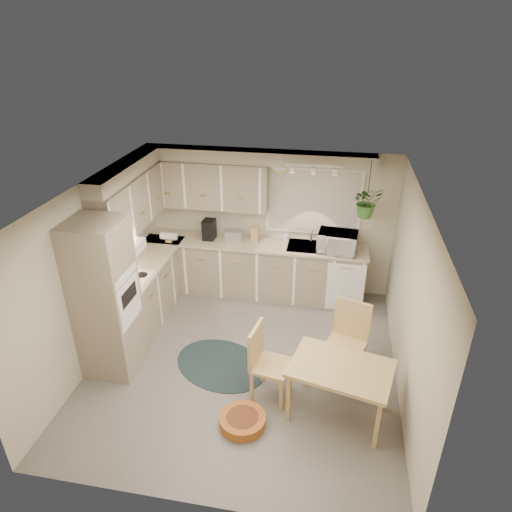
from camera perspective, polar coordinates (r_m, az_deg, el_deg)
name	(u,v)px	position (r m, az deg, el deg)	size (l,w,h in m)	color
floor	(244,362)	(6.37, -1.46, -13.07)	(4.20, 4.20, 0.00)	slate
ceiling	(242,194)	(5.15, -1.78, 7.73)	(4.20, 4.20, 0.00)	silver
wall_back	(269,221)	(7.51, 1.68, 4.38)	(4.00, 0.04, 2.40)	#BDB49C
wall_front	(192,414)	(4.07, -8.00, -18.93)	(4.00, 0.04, 2.40)	#BDB49C
wall_left	(94,272)	(6.34, -19.60, -1.88)	(0.04, 4.20, 2.40)	#BDB49C
wall_right	(410,302)	(5.65, 18.75, -5.47)	(0.04, 4.20, 2.40)	#BDB49C
base_cab_left	(148,289)	(7.24, -13.38, -4.00)	(0.60, 1.85, 0.90)	gray
base_cab_back	(254,269)	(7.60, -0.23, -1.60)	(3.60, 0.60, 0.90)	gray
counter_left	(145,262)	(7.01, -13.72, -0.72)	(0.64, 1.89, 0.04)	beige
counter_back	(254,244)	(7.38, -0.25, 1.56)	(3.64, 0.64, 0.04)	beige
oven_stack	(105,299)	(5.98, -18.32, -5.15)	(0.65, 0.65, 2.10)	gray
wall_oven_face	(130,302)	(5.85, -15.53, -5.54)	(0.02, 0.56, 0.58)	white
upper_cab_left	(132,201)	(6.81, -15.19, 6.61)	(0.35, 2.00, 0.75)	gray
upper_cab_back	(206,184)	(7.34, -6.30, 8.88)	(2.00, 0.35, 0.75)	gray
soffit_left	(126,169)	(6.68, -15.89, 10.42)	(0.30, 2.00, 0.20)	#BDB49C
soffit_back	(256,157)	(7.04, -0.03, 12.30)	(3.60, 0.30, 0.20)	#BDB49C
cooktop	(129,280)	(6.55, -15.59, -2.86)	(0.52, 0.58, 0.02)	white
range_hood	(123,250)	(6.35, -16.26, 0.72)	(0.40, 0.60, 0.14)	white
window_blinds	(313,202)	(7.27, 7.18, 6.77)	(1.40, 0.02, 1.00)	beige
window_frame	(313,201)	(7.28, 7.19, 6.80)	(1.50, 0.02, 1.10)	white
sink	(310,249)	(7.30, 6.72, 0.89)	(0.70, 0.48, 0.10)	#979A9E
dishwasher_front	(345,288)	(7.25, 11.07, -3.93)	(0.58, 0.01, 0.83)	white
track_light_bar	(314,165)	(6.55, 7.24, 11.20)	(0.80, 0.04, 0.04)	white
wall_clock	(280,164)	(7.14, 2.97, 11.46)	(0.30, 0.30, 0.03)	gold
dining_table	(339,391)	(5.53, 10.30, -16.23)	(1.11, 0.74, 0.70)	#D8BA6C
chair_left	(272,364)	(5.59, 2.01, -13.32)	(0.45, 0.45, 0.97)	#D8BA6C
chair_back	(345,345)	(5.91, 11.04, -10.82)	(0.49, 0.49, 1.05)	#D8BA6C
braided_rug	(221,365)	(6.33, -4.41, -13.38)	(1.30, 0.98, 0.01)	black
pet_bed	(243,421)	(5.54, -1.69, -19.89)	(0.53, 0.53, 0.12)	#C27126
microwave	(337,240)	(7.10, 10.15, 1.99)	(0.59, 0.33, 0.40)	white
soap_bottle	(286,238)	(7.43, 3.74, 2.21)	(0.08, 0.17, 0.08)	white
hanging_plant	(367,205)	(6.89, 13.66, 6.19)	(0.42, 0.47, 0.36)	#356729
coffee_maker	(209,229)	(7.47, -5.88, 3.32)	(0.19, 0.23, 0.33)	black
toaster	(233,235)	(7.43, -2.84, 2.60)	(0.28, 0.16, 0.17)	#979A9E
knife_block	(255,234)	(7.37, -0.13, 2.76)	(0.11, 0.11, 0.25)	#D8BA6C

